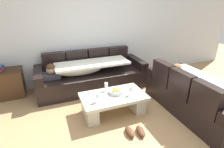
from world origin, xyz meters
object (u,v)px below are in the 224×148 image
at_px(wine_glass_far_back, 106,85).
at_px(pair_of_shoes, 135,132).
at_px(couch_along_wall, 90,75).
at_px(open_magazine, 121,90).
at_px(couch_near_window, 193,95).
at_px(wine_glass_near_right, 130,89).
at_px(side_cabinet, 6,84).
at_px(fruit_bowl, 116,91).
at_px(coffee_table, 113,102).
at_px(wine_glass_near_left, 97,96).

relative_size(wine_glass_far_back, pair_of_shoes, 0.50).
distance_m(couch_along_wall, open_magazine, 1.13).
xyz_separation_m(couch_near_window, pair_of_shoes, (-1.34, -0.20, -0.29)).
xyz_separation_m(wine_glass_near_right, side_cabinet, (-2.27, 1.52, -0.17)).
height_order(fruit_bowl, wine_glass_far_back, wine_glass_far_back).
xyz_separation_m(coffee_table, fruit_bowl, (0.08, 0.05, 0.18)).
bearing_deg(couch_near_window, fruit_bowl, 68.63).
xyz_separation_m(side_cabinet, pair_of_shoes, (2.08, -2.10, -0.28)).
xyz_separation_m(couch_along_wall, wine_glass_far_back, (0.07, -0.97, 0.17)).
bearing_deg(coffee_table, couch_near_window, -18.61).
relative_size(side_cabinet, pair_of_shoes, 2.17).
bearing_deg(fruit_bowl, wine_glass_far_back, 128.03).
relative_size(wine_glass_near_left, open_magazine, 0.59).
bearing_deg(wine_glass_near_right, couch_along_wall, 108.48).
height_order(wine_glass_near_right, pair_of_shoes, wine_glass_near_right).
relative_size(wine_glass_near_left, side_cabinet, 0.23).
distance_m(wine_glass_near_left, side_cabinet, 2.23).
height_order(wine_glass_near_left, pair_of_shoes, wine_glass_near_left).
distance_m(couch_along_wall, coffee_table, 1.20).
xyz_separation_m(wine_glass_near_right, pair_of_shoes, (-0.19, -0.58, -0.45)).
distance_m(coffee_table, open_magazine, 0.28).
distance_m(coffee_table, wine_glass_near_left, 0.44).
height_order(fruit_bowl, side_cabinet, side_cabinet).
height_order(wine_glass_far_back, open_magazine, wine_glass_far_back).
height_order(coffee_table, fruit_bowl, fruit_bowl).
relative_size(couch_near_window, wine_glass_far_back, 11.95).
bearing_deg(fruit_bowl, side_cabinet, 146.24).
distance_m(coffee_table, wine_glass_near_right, 0.41).
bearing_deg(side_cabinet, couch_along_wall, -6.96).
bearing_deg(side_cabinet, pair_of_shoes, -45.35).
xyz_separation_m(wine_glass_near_left, side_cabinet, (-1.62, 1.53, -0.17)).
bearing_deg(couch_along_wall, wine_glass_near_left, -99.16).
distance_m(wine_glass_near_right, open_magazine, 0.26).
height_order(couch_along_wall, wine_glass_far_back, couch_along_wall).
bearing_deg(pair_of_shoes, side_cabinet, 134.65).
distance_m(open_magazine, side_cabinet, 2.53).
relative_size(wine_glass_near_right, pair_of_shoes, 0.50).
bearing_deg(side_cabinet, open_magazine, -30.87).
height_order(coffee_table, pair_of_shoes, coffee_table).
relative_size(wine_glass_near_right, wine_glass_far_back, 1.00).
height_order(wine_glass_near_left, side_cabinet, side_cabinet).
bearing_deg(wine_glass_near_left, side_cabinet, 136.78).
xyz_separation_m(couch_along_wall, couch_near_window, (1.59, -1.68, 0.01)).
bearing_deg(pair_of_shoes, open_magazine, 83.34).
bearing_deg(couch_near_window, pair_of_shoes, 98.38).
relative_size(couch_along_wall, couch_near_window, 1.29).
height_order(couch_near_window, pair_of_shoes, couch_near_window).
relative_size(couch_near_window, wine_glass_near_right, 11.95).
bearing_deg(open_magazine, wine_glass_near_left, -139.11).
bearing_deg(wine_glass_far_back, side_cabinet, 147.99).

